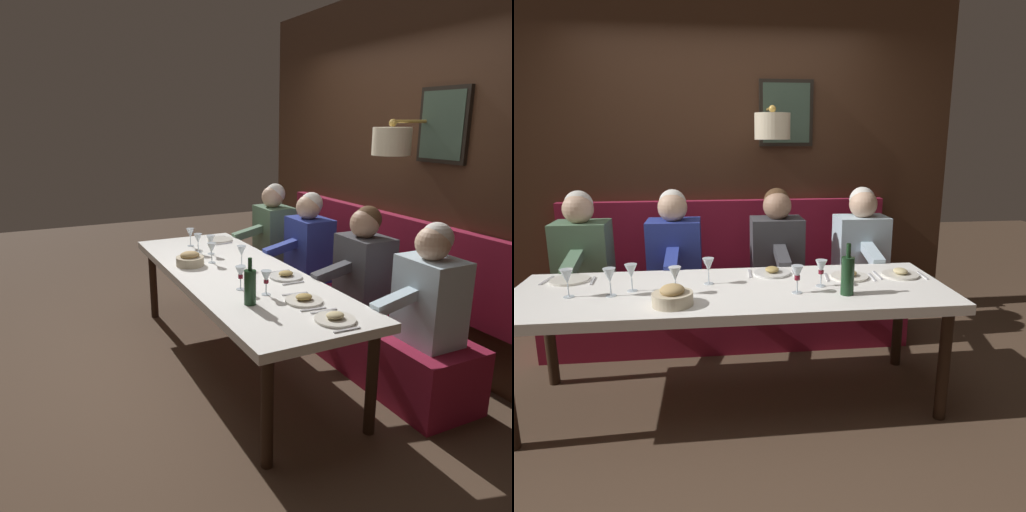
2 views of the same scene
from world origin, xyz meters
The scene contains 21 objects.
ground_plane centered at (0.00, 0.00, 0.00)m, with size 12.00×12.00×0.00m, color #4C3828.
dining_table centered at (0.00, 0.00, 0.68)m, with size 0.90×2.60×0.74m.
banquette_bench centered at (0.89, 0.00, 0.23)m, with size 0.52×2.80×0.45m, color maroon.
back_wall_panel centered at (1.46, -0.01, 1.37)m, with size 0.59×4.00×2.90m.
diner_nearest centered at (0.88, -1.07, 0.82)m, with size 0.60×0.40×0.79m.
diner_near centered at (0.88, -0.39, 0.82)m, with size 0.60×0.40×0.79m.
diner_middle centered at (0.88, 0.40, 0.82)m, with size 0.60×0.40×0.79m.
diner_far centered at (0.88, 1.08, 0.82)m, with size 0.60×0.40×0.79m.
place_setting_0 centered at (0.27, -0.28, 0.75)m, with size 0.24×0.31×0.05m.
place_setting_1 centered at (0.13, -0.76, 0.75)m, with size 0.24×0.32×0.05m.
place_setting_2 centered at (0.13, -1.10, 0.75)m, with size 0.24×0.31×0.05m.
place_setting_3 centered at (0.27, 1.01, 0.75)m, with size 0.24×0.33×0.01m.
wine_glass_0 centered at (-0.05, 0.92, 0.86)m, with size 0.07×0.07×0.16m.
wine_glass_1 centered at (-0.07, 0.33, 0.86)m, with size 0.07×0.07×0.16m.
wine_glass_2 centered at (0.02, 0.59, 0.86)m, with size 0.07×0.07×0.16m.
wine_glass_3 centered at (-0.13, -0.37, 0.86)m, with size 0.07×0.07×0.16m.
wine_glass_4 centered at (-0.06, 0.69, 0.86)m, with size 0.07×0.07×0.16m.
wine_glass_5 centered at (0.10, 0.14, 0.86)m, with size 0.07×0.07×0.16m.
wine_glass_6 centered at (-0.02, -0.54, 0.86)m, with size 0.07×0.07×0.16m.
wine_bottle centered at (-0.19, -0.65, 0.86)m, with size 0.08×0.08×0.30m.
bread_bowl centered at (-0.26, 0.33, 0.79)m, with size 0.22×0.22×0.12m.
Camera 2 is at (-2.73, 0.10, 1.62)m, focal length 33.49 mm.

